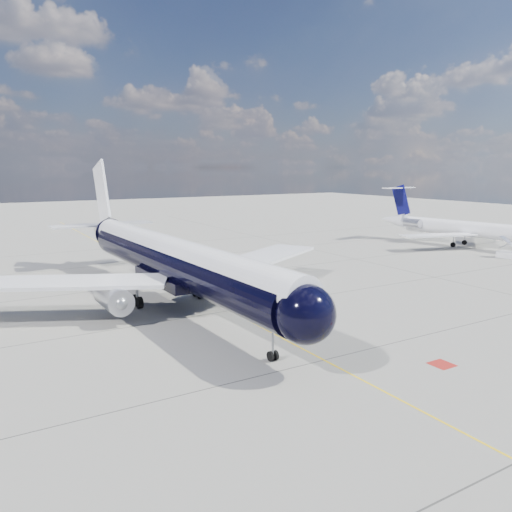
% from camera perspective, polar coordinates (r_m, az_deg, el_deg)
% --- Properties ---
extents(ground, '(320.00, 320.00, 0.00)m').
position_cam_1_polar(ground, '(67.68, -10.96, -2.05)').
color(ground, '#9A988E').
rests_on(ground, ground).
extents(taxiway_centerline, '(0.16, 160.00, 0.01)m').
position_cam_1_polar(taxiway_centerline, '(63.09, -9.41, -2.88)').
color(taxiway_centerline, yellow).
rests_on(taxiway_centerline, ground).
extents(red_marking, '(1.60, 1.60, 0.01)m').
position_cam_1_polar(red_marking, '(39.18, 20.47, -11.53)').
color(red_marking, maroon).
rests_on(red_marking, ground).
extents(main_airliner, '(43.15, 52.51, 15.18)m').
position_cam_1_polar(main_airliner, '(52.51, -10.00, -0.27)').
color(main_airliner, black).
rests_on(main_airliner, ground).
extents(regional_jet, '(27.26, 31.65, 10.75)m').
position_cam_1_polar(regional_jet, '(97.61, 21.74, 3.12)').
color(regional_jet, white).
rests_on(regional_jet, ground).
extents(boarding_stair, '(3.17, 3.67, 3.56)m').
position_cam_1_polar(boarding_stair, '(87.87, 27.01, 0.24)').
color(boarding_stair, white).
rests_on(boarding_stair, ground).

